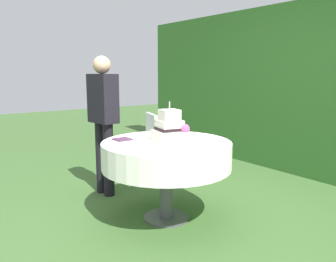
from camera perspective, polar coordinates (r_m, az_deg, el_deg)
ground_plane at (r=3.55m, az=-0.24°, el=-14.05°), size 20.00×20.00×0.00m
foliage_hedge at (r=5.15m, az=23.19°, el=6.14°), size 6.93×0.45×2.35m
cake_table at (r=3.34m, az=-0.24°, el=-3.92°), size 1.24×1.24×0.77m
wedding_cake at (r=3.32m, az=0.35°, el=0.36°), size 0.34×0.33×0.38m
serving_plate_near at (r=3.68m, az=-0.16°, el=-0.49°), size 0.14×0.14×0.01m
serving_plate_far at (r=3.64m, az=-6.36°, el=-0.66°), size 0.13×0.13×0.01m
napkin_stack at (r=3.42m, az=-7.45°, el=-1.35°), size 0.16×0.16×0.01m
garden_chair at (r=4.53m, az=-3.92°, el=-1.62°), size 0.50×0.50×0.89m
standing_person at (r=4.05m, az=-10.50°, el=2.47°), size 0.38×0.24×1.60m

